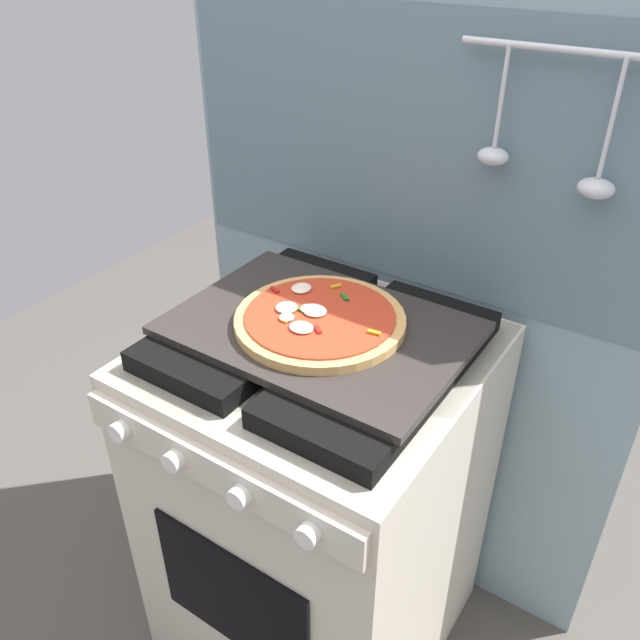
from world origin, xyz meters
TOP-DOWN VIEW (x-y plane):
  - ground_plane at (0.00, 0.00)m, footprint 4.00×4.00m
  - kitchen_backsplash at (0.00, 0.33)m, footprint 1.10×0.09m
  - stove at (-0.00, -0.00)m, footprint 0.60×0.64m
  - baking_tray at (0.00, 0.00)m, footprint 0.54×0.38m
  - pizza_left at (-0.00, -0.00)m, footprint 0.32×0.32m

SIDE VIEW (x-z plane):
  - ground_plane at x=0.00m, z-range 0.00..0.00m
  - stove at x=0.00m, z-range 0.00..0.90m
  - kitchen_backsplash at x=0.00m, z-range 0.01..1.56m
  - baking_tray at x=0.00m, z-range 0.90..0.92m
  - pizza_left at x=0.00m, z-range 0.91..0.94m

